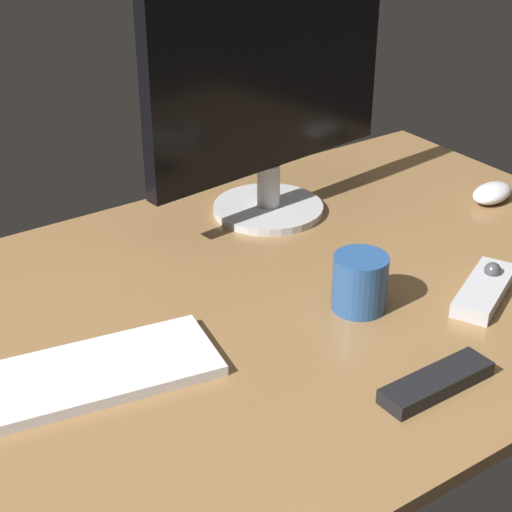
{
  "coord_description": "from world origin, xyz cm",
  "views": [
    {
      "loc": [
        -58.68,
        -85.61,
        66.64
      ],
      "look_at": [
        2.51,
        2.9,
        8.0
      ],
      "focal_mm": 58.08,
      "sensor_mm": 36.0,
      "label": 1
    }
  ],
  "objects_px": {
    "monitor": "(269,73)",
    "tv_remote": "(437,382)",
    "computer_mouse": "(492,193)",
    "media_remote": "(485,289)",
    "keyboard": "(68,379)",
    "coffee_mug": "(360,283)"
  },
  "relations": [
    {
      "from": "monitor",
      "to": "tv_remote",
      "type": "distance_m",
      "value": 0.61
    },
    {
      "from": "computer_mouse",
      "to": "tv_remote",
      "type": "xyz_separation_m",
      "value": [
        -0.5,
        -0.35,
        -0.01
      ]
    },
    {
      "from": "media_remote",
      "to": "tv_remote",
      "type": "height_order",
      "value": "media_remote"
    },
    {
      "from": "computer_mouse",
      "to": "media_remote",
      "type": "distance_m",
      "value": 0.35
    },
    {
      "from": "keyboard",
      "to": "monitor",
      "type": "bearing_deg",
      "value": 38.61
    },
    {
      "from": "monitor",
      "to": "keyboard",
      "type": "relative_size",
      "value": 1.29
    },
    {
      "from": "computer_mouse",
      "to": "coffee_mug",
      "type": "xyz_separation_m",
      "value": [
        -0.45,
        -0.14,
        0.03
      ]
    },
    {
      "from": "computer_mouse",
      "to": "keyboard",
      "type": "bearing_deg",
      "value": 172.85
    },
    {
      "from": "media_remote",
      "to": "tv_remote",
      "type": "xyz_separation_m",
      "value": [
        -0.22,
        -0.12,
        -0.0
      ]
    },
    {
      "from": "tv_remote",
      "to": "coffee_mug",
      "type": "xyz_separation_m",
      "value": [
        0.05,
        0.2,
        0.03
      ]
    },
    {
      "from": "monitor",
      "to": "computer_mouse",
      "type": "bearing_deg",
      "value": -34.23
    },
    {
      "from": "coffee_mug",
      "to": "media_remote",
      "type": "bearing_deg",
      "value": -25.04
    },
    {
      "from": "computer_mouse",
      "to": "tv_remote",
      "type": "height_order",
      "value": "computer_mouse"
    },
    {
      "from": "monitor",
      "to": "tv_remote",
      "type": "height_order",
      "value": "monitor"
    },
    {
      "from": "monitor",
      "to": "computer_mouse",
      "type": "xyz_separation_m",
      "value": [
        0.37,
        -0.2,
        -0.24
      ]
    },
    {
      "from": "keyboard",
      "to": "tv_remote",
      "type": "relative_size",
      "value": 2.38
    },
    {
      "from": "monitor",
      "to": "media_remote",
      "type": "height_order",
      "value": "monitor"
    },
    {
      "from": "keyboard",
      "to": "media_remote",
      "type": "bearing_deg",
      "value": -3.8
    },
    {
      "from": "monitor",
      "to": "coffee_mug",
      "type": "distance_m",
      "value": 0.41
    },
    {
      "from": "keyboard",
      "to": "computer_mouse",
      "type": "relative_size",
      "value": 3.93
    },
    {
      "from": "media_remote",
      "to": "coffee_mug",
      "type": "bearing_deg",
      "value": 129.08
    },
    {
      "from": "media_remote",
      "to": "coffee_mug",
      "type": "xyz_separation_m",
      "value": [
        -0.18,
        0.08,
        0.03
      ]
    }
  ]
}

